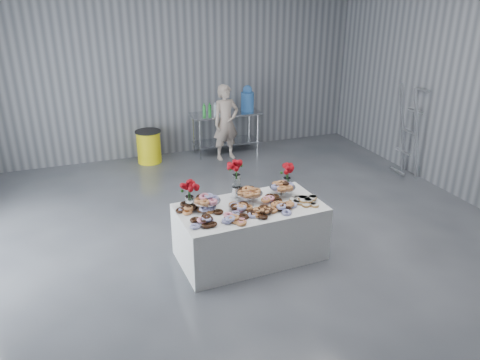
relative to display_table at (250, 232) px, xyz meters
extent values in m
plane|color=#3A3D42|center=(0.12, 0.03, -0.38)|extent=(9.00, 9.00, 0.00)
cube|color=gray|center=(0.12, 4.53, 1.62)|extent=(8.00, 0.04, 4.00)
cube|color=white|center=(0.00, 0.00, 0.00)|extent=(1.95, 1.09, 0.75)
cube|color=silver|center=(1.06, 4.13, 0.51)|extent=(1.50, 0.60, 0.04)
cube|color=silver|center=(1.06, 4.13, -0.12)|extent=(1.40, 0.55, 0.03)
cylinder|color=silver|center=(0.41, 3.88, 0.05)|extent=(0.04, 0.04, 0.86)
cylinder|color=silver|center=(1.71, 3.88, 0.05)|extent=(0.04, 0.04, 0.86)
cylinder|color=silver|center=(0.41, 4.38, 0.05)|extent=(0.04, 0.04, 0.86)
cylinder|color=silver|center=(1.71, 4.38, 0.05)|extent=(0.04, 0.04, 0.86)
cylinder|color=silver|center=(-0.56, 0.12, 0.44)|extent=(0.06, 0.06, 0.12)
cylinder|color=silver|center=(-0.56, 0.12, 0.50)|extent=(0.36, 0.36, 0.01)
cylinder|color=silver|center=(0.04, 0.15, 0.44)|extent=(0.06, 0.06, 0.12)
cylinder|color=silver|center=(0.04, 0.15, 0.50)|extent=(0.36, 0.36, 0.01)
cylinder|color=silver|center=(0.54, 0.18, 0.44)|extent=(0.06, 0.06, 0.12)
cylinder|color=silver|center=(0.54, 0.18, 0.50)|extent=(0.36, 0.36, 0.01)
cylinder|color=white|center=(-0.76, 0.21, 0.46)|extent=(0.11, 0.11, 0.18)
cylinder|color=#1E5919|center=(-0.76, 0.21, 0.59)|extent=(0.04, 0.04, 0.18)
cylinder|color=white|center=(0.68, 0.33, 0.46)|extent=(0.11, 0.11, 0.18)
cylinder|color=#1E5919|center=(0.68, 0.33, 0.59)|extent=(0.04, 0.04, 0.18)
cylinder|color=silver|center=(-0.07, 0.35, 0.45)|extent=(0.14, 0.14, 0.15)
cylinder|color=white|center=(-0.07, 0.35, 0.61)|extent=(0.11, 0.11, 0.18)
cylinder|color=#1E5919|center=(-0.07, 0.35, 0.75)|extent=(0.04, 0.04, 0.18)
cylinder|color=#458EED|center=(1.56, 4.13, 0.73)|extent=(0.28, 0.28, 0.40)
sphere|color=#458EED|center=(1.56, 4.13, 0.98)|extent=(0.20, 0.20, 0.20)
imported|color=#CC8C93|center=(0.95, 3.79, 0.41)|extent=(0.63, 0.46, 1.57)
cylinder|color=yellow|center=(-0.63, 4.13, -0.05)|extent=(0.49, 0.49, 0.65)
cylinder|color=black|center=(-0.63, 4.13, 0.29)|extent=(0.52, 0.52, 0.02)
camera|label=1|loc=(-2.04, -5.12, 3.08)|focal=35.00mm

